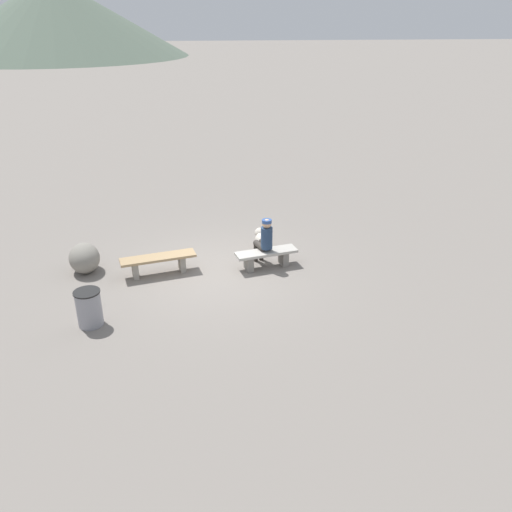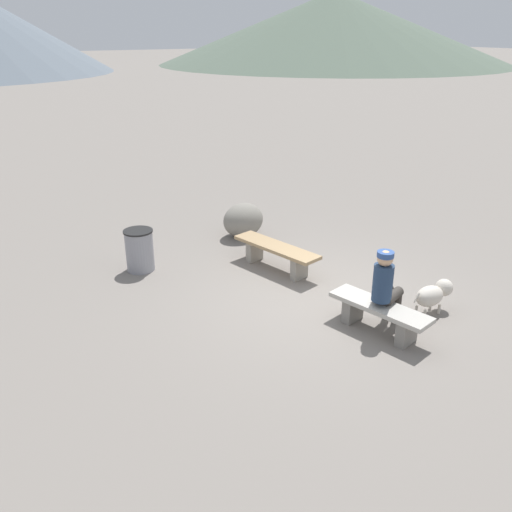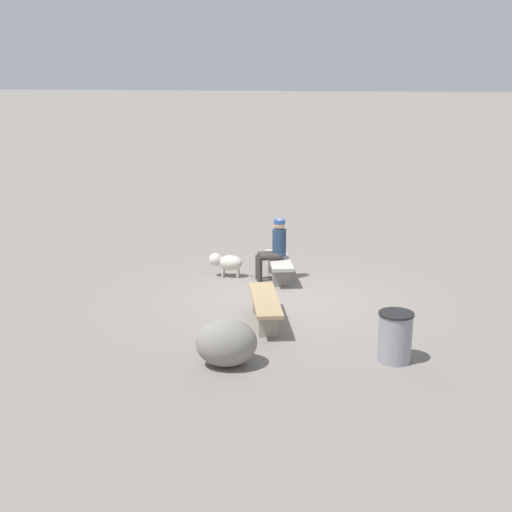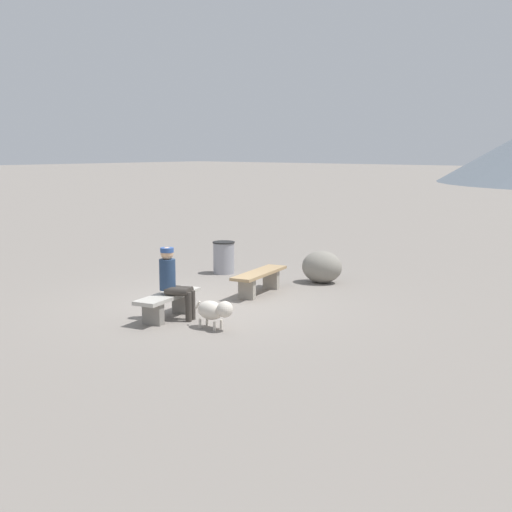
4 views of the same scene
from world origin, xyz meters
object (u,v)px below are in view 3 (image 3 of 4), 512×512
object	(u,v)px
bench_left	(265,305)
bench_right	(279,265)
trash_bin	(395,337)
boulder	(226,343)
dog	(226,262)
seated_person	(274,246)

from	to	relation	value
bench_left	bench_right	world-z (taller)	bench_left
trash_bin	boulder	xyz separation A→B (m)	(-0.55, 2.45, -0.03)
bench_left	boulder	bearing A→B (deg)	156.19
bench_left	bench_right	size ratio (longest dim) A/B	1.16
trash_bin	bench_right	bearing A→B (deg)	30.14
bench_right	trash_bin	bearing A→B (deg)	-163.58
dog	boulder	size ratio (longest dim) A/B	0.88
bench_left	dog	size ratio (longest dim) A/B	2.29
bench_right	dog	distance (m)	1.11
dog	trash_bin	bearing A→B (deg)	129.54
seated_person	boulder	world-z (taller)	seated_person
bench_right	trash_bin	size ratio (longest dim) A/B	2.07
bench_right	boulder	bearing A→B (deg)	163.38
dog	trash_bin	world-z (taller)	trash_bin
dog	trash_bin	distance (m)	5.08
bench_right	seated_person	distance (m)	0.43
bench_left	trash_bin	distance (m)	2.46
trash_bin	boulder	world-z (taller)	trash_bin
boulder	bench_left	bearing A→B (deg)	-10.10
dog	bench_right	bearing A→B (deg)	178.98
boulder	bench_right	bearing A→B (deg)	-2.90
bench_right	seated_person	bearing A→B (deg)	94.68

